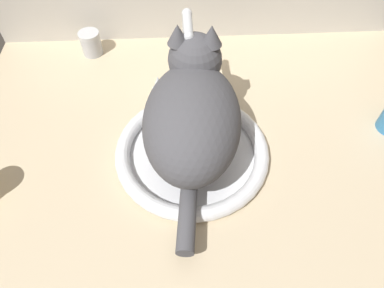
{
  "coord_description": "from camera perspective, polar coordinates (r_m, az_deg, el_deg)",
  "views": [
    {
      "loc": [
        -6.52,
        -48.8,
        63.38
      ],
      "look_at": [
        -4.24,
        -5.45,
        7.0
      ],
      "focal_mm": 31.97,
      "sensor_mm": 36.0,
      "label": 1
    }
  ],
  "objects": [
    {
      "name": "countertop",
      "position": [
        0.79,
        2.86,
        0.82
      ],
      "size": [
        112.2,
        74.91,
        3.0
      ],
      "primitive_type": "cube",
      "color": "#CCB793",
      "rests_on": "ground"
    },
    {
      "name": "sink_basin",
      "position": [
        0.73,
        0.0,
        -1.24
      ],
      "size": [
        32.84,
        32.84,
        3.1
      ],
      "color": "white",
      "rests_on": "countertop"
    },
    {
      "name": "cat",
      "position": [
        0.66,
        0.09,
        5.54
      ],
      "size": [
        21.69,
        40.89,
        21.42
      ],
      "color": "#4C4C51",
      "rests_on": "sink_basin"
    },
    {
      "name": "faucet",
      "position": [
        0.81,
        -0.73,
        12.87
      ],
      "size": [
        17.73,
        10.81,
        22.82
      ],
      "color": "silver",
      "rests_on": "countertop"
    },
    {
      "name": "metal_jar",
      "position": [
        1.01,
        -16.51,
        15.84
      ],
      "size": [
        5.6,
        5.6,
        6.52
      ],
      "color": "#B2B5BA",
      "rests_on": "countertop"
    }
  ]
}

